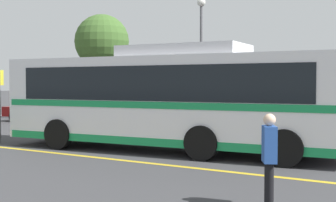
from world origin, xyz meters
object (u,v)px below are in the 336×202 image
parked_car_0 (43,110)px  parked_car_2 (264,118)px  transit_bus (168,98)px  tree_0 (102,42)px  parked_car_1 (131,112)px  street_lamp (201,41)px  pedestrian_0 (269,155)px

parked_car_0 → parked_car_2: size_ratio=1.01×
transit_bus → tree_0: (-12.63, 11.90, 3.28)m
parked_car_0 → tree_0: bearing=-177.8°
parked_car_1 → street_lamp: (2.84, 2.11, 3.55)m
parked_car_2 → tree_0: size_ratio=0.71×
transit_bus → parked_car_1: (-5.93, 6.03, -0.98)m
transit_bus → pedestrian_0: (5.09, -4.90, -0.79)m
transit_bus → parked_car_1: transit_bus is taller
parked_car_1 → tree_0: tree_0 is taller
parked_car_1 → parked_car_2: 7.05m
parked_car_1 → parked_car_2: parked_car_1 is taller
street_lamp → tree_0: bearing=158.5°
transit_bus → parked_car_2: 5.93m
parked_car_1 → parked_car_2: size_ratio=0.98×
parked_car_2 → street_lamp: (-4.20, 2.39, 3.55)m
parked_car_0 → parked_car_2: parked_car_2 is taller
parked_car_1 → parked_car_2: (7.04, -0.29, 0.00)m
pedestrian_0 → street_lamp: size_ratio=0.26×
parked_car_0 → tree_0: tree_0 is taller
parked_car_0 → pedestrian_0: (17.05, -10.85, 0.26)m
parked_car_0 → parked_car_1: size_ratio=1.03×
parked_car_2 → tree_0: 15.65m
parked_car_1 → pedestrian_0: bearing=-137.6°
parked_car_1 → street_lamp: bearing=-56.3°
pedestrian_0 → street_lamp: 15.75m
transit_bus → parked_car_2: bearing=-16.1°
parked_car_0 → street_lamp: (8.88, 2.19, 3.61)m
parked_car_1 → pedestrian_0: 15.52m
parked_car_2 → tree_0: bearing=-118.7°
parked_car_2 → tree_0: tree_0 is taller
parked_car_1 → parked_car_2: bearing=-95.1°
parked_car_1 → tree_0: 9.88m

